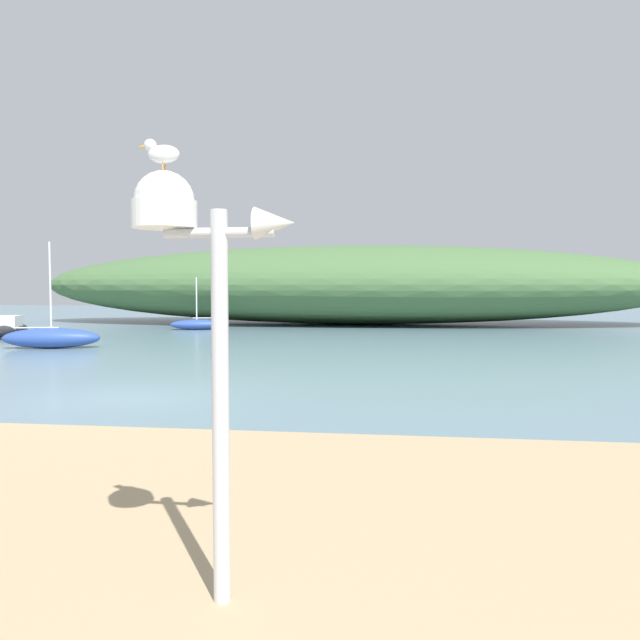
% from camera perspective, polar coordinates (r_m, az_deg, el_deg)
% --- Properties ---
extents(ground_plane, '(120.00, 120.00, 0.00)m').
position_cam_1_polar(ground_plane, '(14.36, -17.39, -6.79)').
color(ground_plane, slate).
extents(distant_hill, '(41.49, 11.34, 5.01)m').
position_cam_1_polar(distant_hill, '(40.18, 3.08, 3.23)').
color(distant_hill, '#476B3D').
rests_on(distant_hill, ground).
extents(mast_structure, '(1.15, 0.45, 3.04)m').
position_cam_1_polar(mast_structure, '(4.46, -11.98, 5.75)').
color(mast_structure, silver).
rests_on(mast_structure, beach_sand).
extents(seagull_on_radar, '(0.30, 0.11, 0.22)m').
position_cam_1_polar(seagull_on_radar, '(4.61, -14.29, 14.64)').
color(seagull_on_radar, orange).
rests_on(seagull_on_radar, mast_structure).
extents(sailboat_centre_water, '(3.07, 1.58, 2.92)m').
position_cam_1_polar(sailboat_centre_water, '(35.41, -11.20, -0.38)').
color(sailboat_centre_water, '#2D4C9E').
rests_on(sailboat_centre_water, ground).
extents(motorboat_inner_mooring, '(2.32, 3.92, 1.04)m').
position_cam_1_polar(motorboat_inner_mooring, '(33.04, -26.49, -0.70)').
color(motorboat_inner_mooring, black).
rests_on(motorboat_inner_mooring, ground).
extents(sailboat_west_reach, '(3.86, 1.96, 4.15)m').
position_cam_1_polar(sailboat_west_reach, '(26.55, -23.34, -1.50)').
color(sailboat_west_reach, '#2D4C9E').
rests_on(sailboat_west_reach, ground).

